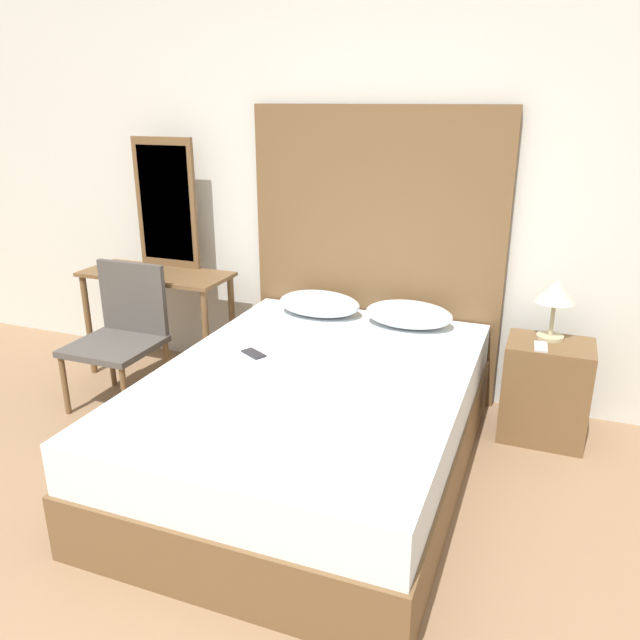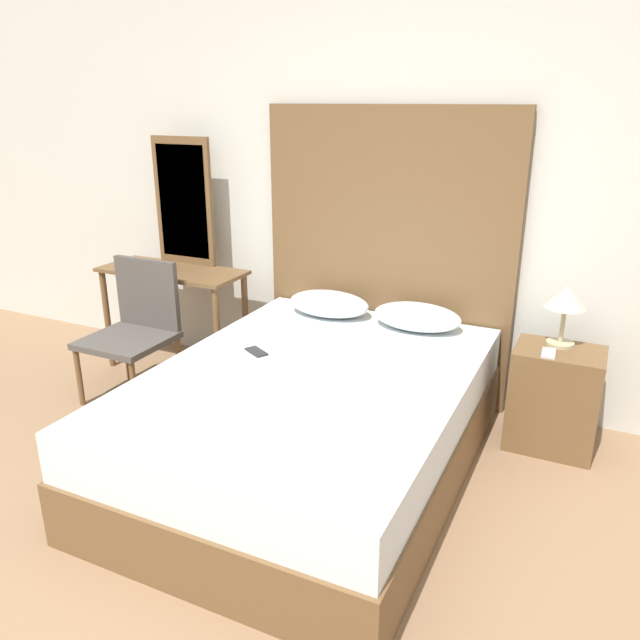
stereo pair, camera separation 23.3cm
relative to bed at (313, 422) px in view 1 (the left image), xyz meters
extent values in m
cube|color=silver|center=(0.00, 1.17, 1.07)|extent=(10.00, 0.06, 2.70)
cube|color=brown|center=(0.00, 0.00, -0.12)|extent=(1.56, 2.14, 0.32)
cube|color=silver|center=(0.00, 0.00, 0.16)|extent=(1.53, 2.10, 0.24)
cube|color=brown|center=(0.00, 1.10, 0.65)|extent=(1.64, 0.05, 1.85)
ellipsoid|color=silver|center=(-0.29, 0.86, 0.36)|extent=(0.54, 0.33, 0.15)
ellipsoid|color=silver|center=(0.29, 0.86, 0.36)|extent=(0.54, 0.33, 0.15)
cube|color=#232328|center=(-0.39, 0.11, 0.29)|extent=(0.16, 0.14, 0.01)
cube|color=brown|center=(1.13, 0.80, 0.02)|extent=(0.47, 0.36, 0.59)
cylinder|color=tan|center=(1.11, 0.87, 0.32)|extent=(0.15, 0.15, 0.02)
cylinder|color=tan|center=(1.11, 0.87, 0.43)|extent=(0.02, 0.02, 0.20)
cone|color=beige|center=(1.11, 0.87, 0.59)|extent=(0.22, 0.22, 0.13)
cube|color=#B7B7BC|center=(1.07, 0.71, 0.32)|extent=(0.08, 0.15, 0.01)
cube|color=brown|center=(-1.47, 0.76, 0.46)|extent=(1.04, 0.43, 0.02)
cylinder|color=brown|center=(-1.95, 0.59, 0.09)|extent=(0.04, 0.04, 0.73)
cylinder|color=brown|center=(-0.99, 0.59, 0.09)|extent=(0.04, 0.04, 0.73)
cylinder|color=brown|center=(-1.95, 0.94, 0.09)|extent=(0.04, 0.04, 0.73)
cylinder|color=brown|center=(-0.99, 0.94, 0.09)|extent=(0.04, 0.04, 0.73)
cube|color=brown|center=(-1.47, 0.95, 0.92)|extent=(0.47, 0.03, 0.89)
cube|color=#B2BCC6|center=(-1.47, 0.95, 0.92)|extent=(0.40, 0.01, 0.78)
cube|color=#4C4742|center=(-1.45, 0.24, 0.13)|extent=(0.51, 0.50, 0.04)
cube|color=#4C4742|center=(-1.45, 0.47, 0.38)|extent=(0.49, 0.04, 0.47)
cylinder|color=brown|center=(-1.67, 0.02, -0.08)|extent=(0.04, 0.04, 0.39)
cylinder|color=brown|center=(-1.22, 0.02, -0.08)|extent=(0.04, 0.04, 0.39)
cylinder|color=brown|center=(-1.67, 0.46, -0.08)|extent=(0.04, 0.04, 0.39)
cylinder|color=brown|center=(-1.22, 0.46, -0.08)|extent=(0.04, 0.04, 0.39)
camera|label=1|loc=(1.08, -2.70, 1.60)|focal=35.00mm
camera|label=2|loc=(1.30, -2.61, 1.60)|focal=35.00mm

